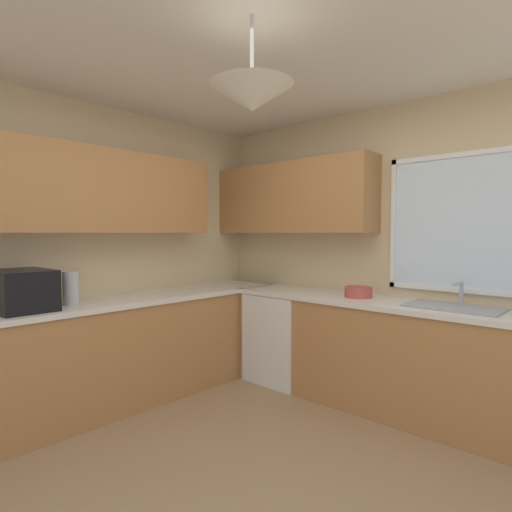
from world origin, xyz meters
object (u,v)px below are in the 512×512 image
at_px(dishwasher, 285,337).
at_px(kettle, 71,288).
at_px(sink_assembly, 454,307).
at_px(bowl, 358,292).
at_px(microwave, 22,290).

distance_m(dishwasher, kettle, 2.02).
bearing_deg(sink_assembly, kettle, -139.94).
bearing_deg(sink_assembly, bowl, -179.56).
distance_m(dishwasher, bowl, 0.94).
relative_size(dishwasher, microwave, 1.77).
relative_size(kettle, bowl, 1.11).
xyz_separation_m(kettle, bowl, (1.42, 1.85, -0.08)).
bearing_deg(bowl, sink_assembly, 0.44).
bearing_deg(bowl, microwave, -123.38).
bearing_deg(kettle, microwave, -93.36).
xyz_separation_m(dishwasher, microwave, (-0.66, -2.16, 0.62)).
distance_m(microwave, bowl, 2.63).
xyz_separation_m(dishwasher, kettle, (-0.64, -1.82, 0.60)).
bearing_deg(sink_assembly, dishwasher, -178.69).
height_order(sink_assembly, bowl, sink_assembly).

